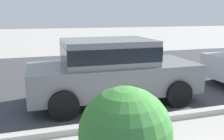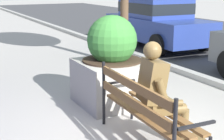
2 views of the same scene
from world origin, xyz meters
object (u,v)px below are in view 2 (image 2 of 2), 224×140
(bronze_statue_seated, at_px, (163,97))
(park_bench, at_px, (144,107))
(parked_car_blue, at_px, (156,21))
(concrete_planter, at_px, (112,66))

(bronze_statue_seated, bearing_deg, park_bench, -116.22)
(bronze_statue_seated, height_order, parked_car_blue, parked_car_blue)
(park_bench, bearing_deg, parked_car_blue, 144.19)
(bronze_statue_seated, relative_size, parked_car_blue, 0.33)
(park_bench, height_order, concrete_planter, concrete_planter)
(bronze_statue_seated, bearing_deg, parked_car_blue, 146.01)
(bronze_statue_seated, xyz_separation_m, parked_car_blue, (-6.01, 4.05, 0.17))
(park_bench, relative_size, bronze_statue_seated, 1.33)
(park_bench, xyz_separation_m, bronze_statue_seated, (0.10, 0.21, 0.12))
(concrete_planter, bearing_deg, bronze_statue_seated, -6.38)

